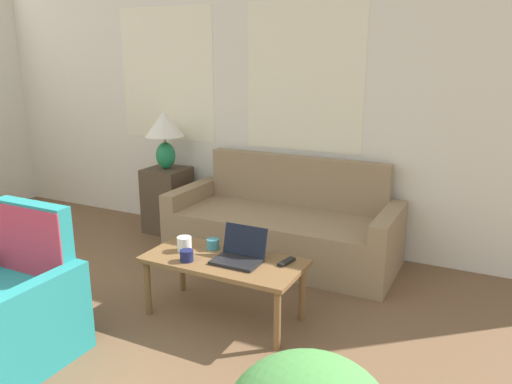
% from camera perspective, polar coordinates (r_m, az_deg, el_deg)
% --- Properties ---
extents(wall_back, '(6.93, 0.06, 2.60)m').
position_cam_1_polar(wall_back, '(4.83, -1.83, 10.24)').
color(wall_back, white).
rests_on(wall_back, ground_plane).
extents(couch, '(1.97, 0.80, 0.86)m').
position_cam_1_polar(couch, '(4.40, 3.23, -4.21)').
color(couch, '#937A5B').
rests_on(couch, ground_plane).
extents(armchair, '(0.75, 0.71, 0.89)m').
position_cam_1_polar(armchair, '(3.33, -26.64, -12.30)').
color(armchair, teal).
rests_on(armchair, ground_plane).
extents(side_table, '(0.39, 0.39, 0.65)m').
position_cam_1_polar(side_table, '(5.12, -10.04, -0.88)').
color(side_table, '#4C3D2D').
rests_on(side_table, ground_plane).
extents(table_lamp, '(0.38, 0.38, 0.57)m').
position_cam_1_polar(table_lamp, '(4.98, -10.42, 6.94)').
color(table_lamp, '#1E8451').
rests_on(table_lamp, side_table).
extents(coffee_table, '(1.07, 0.51, 0.42)m').
position_cam_1_polar(coffee_table, '(3.37, -3.71, -8.38)').
color(coffee_table, brown).
rests_on(coffee_table, ground_plane).
extents(laptop, '(0.31, 0.26, 0.22)m').
position_cam_1_polar(laptop, '(3.30, -1.89, -7.05)').
color(laptop, black).
rests_on(laptop, coffee_table).
extents(cup_navy, '(0.09, 0.09, 0.07)m').
position_cam_1_polar(cup_navy, '(3.51, -4.95, -5.94)').
color(cup_navy, teal).
rests_on(cup_navy, coffee_table).
extents(cup_yellow, '(0.10, 0.10, 0.10)m').
position_cam_1_polar(cup_yellow, '(3.50, -8.18, -5.89)').
color(cup_yellow, white).
rests_on(cup_yellow, coffee_table).
extents(cup_white, '(0.09, 0.09, 0.08)m').
position_cam_1_polar(cup_white, '(3.33, -7.93, -7.21)').
color(cup_white, '#191E4C').
rests_on(cup_white, coffee_table).
extents(tv_remote, '(0.07, 0.16, 0.02)m').
position_cam_1_polar(tv_remote, '(3.28, 3.51, -7.97)').
color(tv_remote, black).
rests_on(tv_remote, coffee_table).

